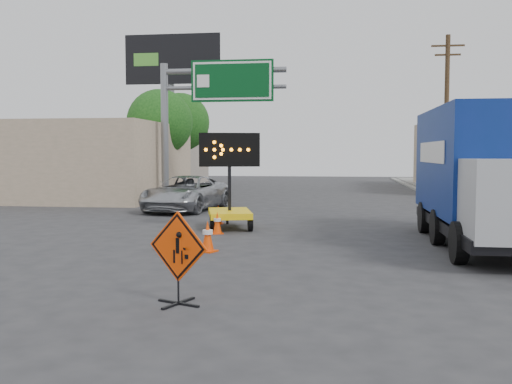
% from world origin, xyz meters
% --- Properties ---
extents(ground, '(100.00, 100.00, 0.00)m').
position_xyz_m(ground, '(0.00, 0.00, 0.00)').
color(ground, '#2D2D30').
rests_on(ground, ground).
extents(curb_right, '(0.40, 60.00, 0.12)m').
position_xyz_m(curb_right, '(7.20, 15.00, 0.06)').
color(curb_right, gray).
rests_on(curb_right, ground).
extents(storefront_left_near, '(14.00, 10.00, 4.00)m').
position_xyz_m(storefront_left_near, '(-14.00, 20.00, 2.00)').
color(storefront_left_near, tan).
rests_on(storefront_left_near, ground).
extents(storefront_left_far, '(12.00, 10.00, 4.40)m').
position_xyz_m(storefront_left_far, '(-15.00, 34.00, 2.20)').
color(storefront_left_far, '#9F9285').
rests_on(storefront_left_far, ground).
extents(building_right_far, '(10.00, 14.00, 4.60)m').
position_xyz_m(building_right_far, '(13.00, 30.00, 2.30)').
color(building_right_far, tan).
rests_on(building_right_far, ground).
extents(highway_gantry, '(6.18, 0.38, 6.90)m').
position_xyz_m(highway_gantry, '(-4.43, 17.96, 5.07)').
color(highway_gantry, slate).
rests_on(highway_gantry, ground).
extents(billboard, '(6.10, 0.54, 9.85)m').
position_xyz_m(billboard, '(-8.35, 25.87, 7.35)').
color(billboard, slate).
rests_on(billboard, ground).
extents(utility_pole_far, '(1.80, 0.26, 9.00)m').
position_xyz_m(utility_pole_far, '(8.00, 24.00, 4.68)').
color(utility_pole_far, '#4E3521').
rests_on(utility_pole_far, ground).
extents(tree_left_near, '(3.71, 3.71, 6.03)m').
position_xyz_m(tree_left_near, '(-8.00, 22.00, 4.16)').
color(tree_left_near, '#4E3521').
rests_on(tree_left_near, ground).
extents(tree_left_far, '(4.10, 4.10, 6.66)m').
position_xyz_m(tree_left_far, '(-9.00, 30.00, 4.60)').
color(tree_left_far, '#4E3521').
rests_on(tree_left_far, ground).
extents(construction_sign, '(1.07, 0.77, 1.52)m').
position_xyz_m(construction_sign, '(-0.69, -0.47, 0.81)').
color(construction_sign, black).
rests_on(construction_sign, ground).
extents(arrow_board, '(1.92, 2.43, 3.09)m').
position_xyz_m(arrow_board, '(-1.56, 8.79, 0.69)').
color(arrow_board, yellow).
rests_on(arrow_board, ground).
extents(pickup_truck, '(3.11, 5.56, 1.47)m').
position_xyz_m(pickup_truck, '(-4.47, 14.26, 0.73)').
color(pickup_truck, '#ABADB2').
rests_on(pickup_truck, ground).
extents(box_truck, '(2.47, 7.69, 3.65)m').
position_xyz_m(box_truck, '(5.63, 6.28, 1.66)').
color(box_truck, black).
rests_on(box_truck, ground).
extents(cone_a, '(0.36, 0.36, 0.68)m').
position_xyz_m(cone_a, '(-2.19, 4.18, 0.34)').
color(cone_a, '#FF4405').
rests_on(cone_a, ground).
extents(cone_b, '(0.51, 0.51, 0.78)m').
position_xyz_m(cone_b, '(-1.30, 4.41, 0.39)').
color(cone_b, '#FF4405').
rests_on(cone_b, ground).
extents(cone_c, '(0.43, 0.43, 0.67)m').
position_xyz_m(cone_c, '(-1.71, 7.54, 0.33)').
color(cone_c, '#FF4405').
rests_on(cone_c, ground).
extents(cone_d, '(0.35, 0.35, 0.65)m').
position_xyz_m(cone_d, '(-2.16, 9.90, 0.33)').
color(cone_d, '#FF4405').
rests_on(cone_d, ground).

